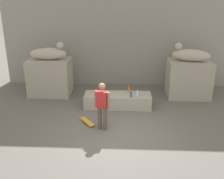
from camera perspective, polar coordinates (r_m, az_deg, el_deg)
name	(u,v)px	position (r m, az deg, el deg)	size (l,w,h in m)	color
ground_plane	(116,136)	(9.01, 0.80, -9.67)	(40.00, 40.00, 0.00)	#605E5B
facade_wall	(120,23)	(13.31, 1.65, 13.77)	(11.19, 0.60, 5.98)	gray
pedestal_left	(50,77)	(12.52, -12.85, 2.59)	(1.83, 1.34, 1.60)	#A39E93
pedestal_right	(188,79)	(12.40, 15.77, 2.16)	(1.83, 1.34, 1.60)	#A39E93
statue_reclining_left	(49,53)	(12.23, -13.08, 7.44)	(1.62, 0.62, 0.78)	#B4B0A3
statue_reclining_right	(190,55)	(12.12, 16.09, 7.06)	(1.69, 0.93, 0.78)	#B4B0A3
ledge_block	(118,100)	(11.00, 1.21, -2.32)	(2.68, 0.87, 0.55)	#A39E93
skater	(102,104)	(9.00, -2.08, -3.15)	(0.52, 0.30, 1.67)	brown
skateboard	(87,122)	(9.79, -5.22, -6.75)	(0.63, 0.77, 0.08)	gold
bottle_blue	(131,94)	(10.58, 4.01, -1.04)	(0.07, 0.07, 0.28)	#194C99
bottle_orange	(129,89)	(11.11, 3.56, 0.06)	(0.07, 0.07, 0.29)	orange
bottle_clear	(137,94)	(10.71, 5.38, -0.86)	(0.08, 0.08, 0.26)	silver
bottle_red	(100,88)	(11.17, -2.61, 0.26)	(0.07, 0.07, 0.31)	red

